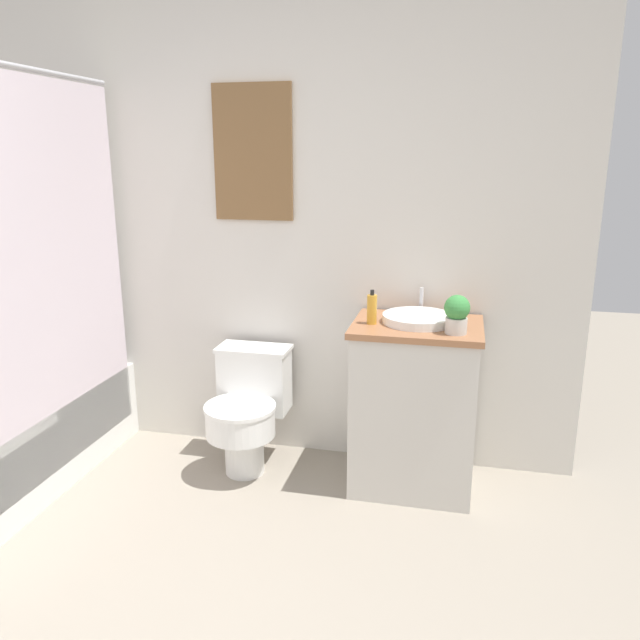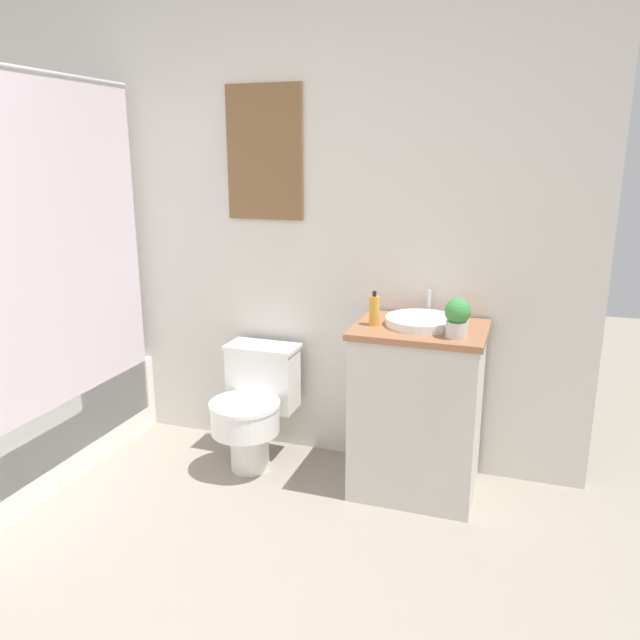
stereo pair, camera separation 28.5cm
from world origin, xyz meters
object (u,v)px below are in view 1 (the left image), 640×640
potted_plant (457,313)px  toilet (248,406)px  soap_bottle (372,309)px  sink (418,318)px

potted_plant → toilet: bearing=173.6°
toilet → soap_bottle: size_ratio=3.85×
soap_bottle → potted_plant: size_ratio=0.93×
toilet → sink: sink is taller
sink → potted_plant: bearing=-39.4°
toilet → potted_plant: potted_plant is taller
potted_plant → sink: bearing=140.6°
soap_bottle → potted_plant: (0.39, -0.08, 0.02)m
soap_bottle → toilet: bearing=176.6°
toilet → soap_bottle: bearing=-3.4°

